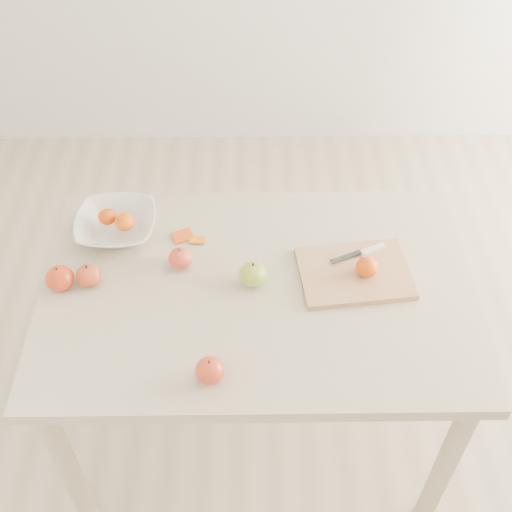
{
  "coord_description": "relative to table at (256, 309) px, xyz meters",
  "views": [
    {
      "loc": [
        -0.02,
        -1.17,
        2.1
      ],
      "look_at": [
        0.0,
        0.05,
        0.82
      ],
      "focal_mm": 45.0,
      "sensor_mm": 36.0,
      "label": 1
    }
  ],
  "objects": [
    {
      "name": "bowl_tangerine_far",
      "position": [
        -0.39,
        0.21,
        0.16
      ],
      "size": [
        0.06,
        0.06,
        0.05
      ],
      "primitive_type": "ellipsoid",
      "color": "#E65608",
      "rests_on": "fruit_bowl"
    },
    {
      "name": "apple_red_d",
      "position": [
        -0.54,
        0.01,
        0.13
      ],
      "size": [
        0.08,
        0.08,
        0.07
      ],
      "primitive_type": "ellipsoid",
      "color": "maroon",
      "rests_on": "table"
    },
    {
      "name": "fruit_bowl",
      "position": [
        -0.42,
        0.22,
        0.13
      ],
      "size": [
        0.24,
        0.24,
        0.06
      ],
      "primitive_type": "imported",
      "color": "silver",
      "rests_on": "table"
    },
    {
      "name": "table",
      "position": [
        0.0,
        0.0,
        0.0
      ],
      "size": [
        1.2,
        0.8,
        0.75
      ],
      "color": "beige",
      "rests_on": "ground"
    },
    {
      "name": "apple_red_c",
      "position": [
        -0.12,
        -0.3,
        0.13
      ],
      "size": [
        0.07,
        0.07,
        0.07
      ],
      "primitive_type": "ellipsoid",
      "color": "maroon",
      "rests_on": "table"
    },
    {
      "name": "apple_green",
      "position": [
        -0.01,
        0.01,
        0.13
      ],
      "size": [
        0.08,
        0.08,
        0.07
      ],
      "primitive_type": "ellipsoid",
      "color": "#699F2A",
      "rests_on": "table"
    },
    {
      "name": "ground",
      "position": [
        0.0,
        0.0,
        -0.65
      ],
      "size": [
        3.5,
        3.5,
        0.0
      ],
      "primitive_type": "plane",
      "color": "#C6B293",
      "rests_on": "ground"
    },
    {
      "name": "apple_red_a",
      "position": [
        -0.22,
        0.08,
        0.13
      ],
      "size": [
        0.07,
        0.07,
        0.06
      ],
      "primitive_type": "ellipsoid",
      "color": "maroon",
      "rests_on": "table"
    },
    {
      "name": "paring_knife",
      "position": [
        0.32,
        0.11,
        0.12
      ],
      "size": [
        0.16,
        0.08,
        0.01
      ],
      "color": "white",
      "rests_on": "cutting_board"
    },
    {
      "name": "orange_peel_a",
      "position": [
        -0.22,
        0.2,
        0.1
      ],
      "size": [
        0.07,
        0.07,
        0.01
      ],
      "primitive_type": "cube",
      "rotation": [
        0.21,
        0.0,
        0.44
      ],
      "color": "#C7470E",
      "rests_on": "table"
    },
    {
      "name": "cutting_board",
      "position": [
        0.28,
        0.04,
        0.11
      ],
      "size": [
        0.33,
        0.26,
        0.02
      ],
      "primitive_type": "cube",
      "rotation": [
        0.0,
        0.0,
        0.11
      ],
      "color": "tan",
      "rests_on": "table"
    },
    {
      "name": "board_tangerine",
      "position": [
        0.31,
        0.03,
        0.14
      ],
      "size": [
        0.06,
        0.06,
        0.05
      ],
      "primitive_type": "ellipsoid",
      "color": "#D04A07",
      "rests_on": "cutting_board"
    },
    {
      "name": "apple_red_b",
      "position": [
        -0.46,
        0.02,
        0.13
      ],
      "size": [
        0.07,
        0.07,
        0.06
      ],
      "primitive_type": "ellipsoid",
      "color": "maroon",
      "rests_on": "table"
    },
    {
      "name": "bowl_tangerine_near",
      "position": [
        -0.44,
        0.23,
        0.15
      ],
      "size": [
        0.05,
        0.05,
        0.05
      ],
      "primitive_type": "ellipsoid",
      "color": "#E64808",
      "rests_on": "fruit_bowl"
    },
    {
      "name": "orange_peel_b",
      "position": [
        -0.17,
        0.18,
        0.1
      ],
      "size": [
        0.05,
        0.04,
        0.01
      ],
      "primitive_type": "cube",
      "rotation": [
        -0.14,
        0.0,
        -0.1
      ],
      "color": "orange",
      "rests_on": "table"
    }
  ]
}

